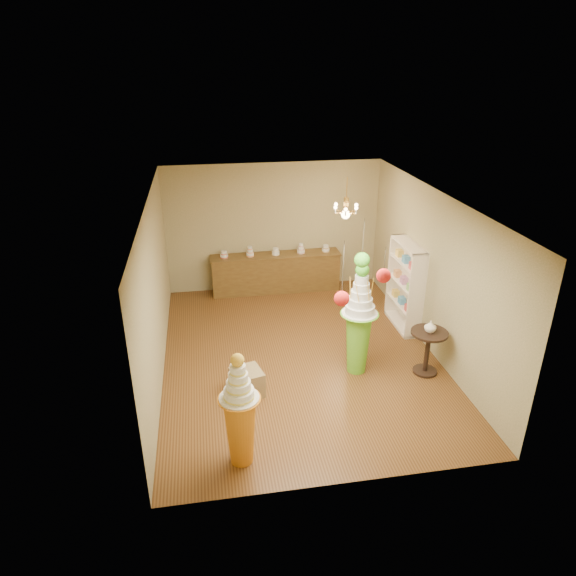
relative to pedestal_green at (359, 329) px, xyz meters
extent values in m
plane|color=#593618|center=(-0.91, 0.69, -0.85)|extent=(6.50, 6.50, 0.00)
plane|color=white|center=(-0.91, 0.69, 2.15)|extent=(6.50, 6.50, 0.00)
cube|color=#998F67|center=(-0.91, 3.94, 0.65)|extent=(5.00, 0.04, 3.00)
cube|color=#998F67|center=(-0.91, -2.56, 0.65)|extent=(5.00, 0.04, 3.00)
cube|color=#998F67|center=(-3.41, 0.69, 0.65)|extent=(0.04, 6.50, 3.00)
cube|color=#998F67|center=(1.59, 0.69, 0.65)|extent=(0.04, 6.50, 3.00)
cone|color=#65BD29|center=(0.00, 0.00, -0.28)|extent=(0.57, 0.57, 1.13)
cylinder|color=silver|center=(0.00, 0.00, 0.30)|extent=(0.77, 0.77, 0.03)
cylinder|color=silver|center=(0.00, 0.00, 0.38)|extent=(0.63, 0.63, 0.14)
cylinder|color=silver|center=(0.00, 0.00, 0.52)|extent=(0.52, 0.52, 0.14)
cylinder|color=silver|center=(0.00, 0.00, 0.66)|extent=(0.42, 0.42, 0.14)
cylinder|color=silver|center=(0.00, 0.00, 0.79)|extent=(0.35, 0.35, 0.14)
cylinder|color=silver|center=(0.00, 0.00, 0.93)|extent=(0.29, 0.29, 0.14)
sphere|color=green|center=(0.00, 0.00, 1.10)|extent=(0.23, 0.23, 0.23)
cone|color=orange|center=(-2.21, -1.90, -0.33)|extent=(0.51, 0.51, 1.03)
cylinder|color=silver|center=(-2.21, -1.90, 0.20)|extent=(0.62, 0.62, 0.03)
cylinder|color=silver|center=(-2.21, -1.90, 0.28)|extent=(0.46, 0.46, 0.12)
cylinder|color=silver|center=(-2.21, -1.90, 0.40)|extent=(0.37, 0.37, 0.12)
cylinder|color=silver|center=(-2.21, -1.90, 0.52)|extent=(0.30, 0.30, 0.12)
cylinder|color=silver|center=(-2.21, -1.90, 0.64)|extent=(0.24, 0.24, 0.12)
sphere|color=gold|center=(-2.21, -1.90, 0.78)|extent=(0.18, 0.18, 0.18)
cube|color=olive|center=(-1.99, -0.37, -0.63)|extent=(0.59, 0.59, 0.44)
cube|color=brown|center=(-0.91, 3.66, -0.40)|extent=(3.00, 0.50, 0.90)
cube|color=brown|center=(-0.91, 3.66, 0.06)|extent=(3.04, 0.54, 0.03)
cylinder|color=silver|center=(-2.11, 3.66, 0.15)|extent=(0.18, 0.18, 0.16)
cylinder|color=silver|center=(-1.51, 3.66, 0.19)|extent=(0.18, 0.18, 0.24)
cylinder|color=silver|center=(-0.91, 3.66, 0.15)|extent=(0.18, 0.18, 0.16)
cylinder|color=silver|center=(-0.31, 3.66, 0.19)|extent=(0.18, 0.18, 0.24)
cylinder|color=silver|center=(0.29, 3.66, 0.15)|extent=(0.18, 0.18, 0.16)
cube|color=white|center=(1.57, 1.49, 0.05)|extent=(0.04, 1.20, 1.80)
cube|color=white|center=(1.41, 1.49, -0.35)|extent=(0.30, 1.14, 0.03)
cube|color=white|center=(1.41, 1.49, 0.10)|extent=(0.30, 1.14, 0.03)
cube|color=white|center=(1.41, 1.49, 0.55)|extent=(0.30, 1.14, 0.03)
cylinder|color=black|center=(1.19, -0.26, -0.83)|extent=(0.46, 0.46, 0.04)
cylinder|color=black|center=(1.19, -0.26, -0.45)|extent=(0.09, 0.09, 0.80)
cylinder|color=black|center=(1.19, -0.26, -0.05)|extent=(0.70, 0.70, 0.04)
imported|color=white|center=(1.19, -0.26, 0.08)|extent=(0.24, 0.24, 0.21)
cylinder|color=#383428|center=(-0.76, -1.47, 1.74)|extent=(0.01, 0.01, 0.82)
sphere|color=red|center=(-0.76, -1.47, 1.33)|extent=(0.21, 0.21, 0.21)
cylinder|color=#383428|center=(-0.20, -0.55, 1.82)|extent=(0.01, 0.01, 0.66)
sphere|color=green|center=(-0.20, -0.55, 1.50)|extent=(0.23, 0.23, 0.23)
cylinder|color=#383428|center=(-0.31, -1.78, 1.95)|extent=(0.01, 0.01, 0.39)
sphere|color=red|center=(-0.31, -1.78, 1.76)|extent=(0.19, 0.19, 0.19)
cylinder|color=gold|center=(0.31, 2.18, 1.90)|extent=(0.02, 0.02, 0.50)
cylinder|color=gold|center=(0.31, 2.18, 1.60)|extent=(0.10, 0.10, 0.30)
sphere|color=#FFC78C|center=(0.31, 2.18, 1.40)|extent=(0.18, 0.18, 0.18)
camera|label=1|loc=(-2.51, -7.47, 4.29)|focal=32.00mm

